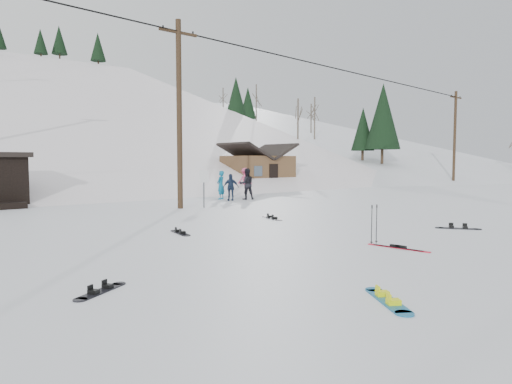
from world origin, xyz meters
TOP-DOWN VIEW (x-y plane):
  - ground at (0.00, 0.00)m, footprint 200.00×200.00m
  - ridge_right at (38.00, 50.00)m, footprint 45.66×93.98m
  - treeline_right at (36.00, 42.00)m, footprint 20.00×60.00m
  - utility_pole at (2.00, 14.00)m, footprint 2.00×0.26m
  - utility_pole_right at (34.00, 17.00)m, footprint 2.00×0.26m
  - trail_sign at (3.10, 13.58)m, footprint 0.50×0.09m
  - cabin at (15.00, 24.00)m, footprint 5.39×4.40m
  - hero_snowboard at (-2.64, -1.10)m, footprint 0.98×1.38m
  - hero_skis at (1.47, 1.45)m, footprint 0.35×1.74m
  - ski_poles at (1.56, 2.30)m, footprint 0.30×0.08m
  - board_scatter_a at (-6.15, 2.45)m, footprint 1.14×0.78m
  - board_scatter_b at (-1.79, 7.32)m, footprint 0.44×1.35m
  - board_scatter_d at (6.10, 2.18)m, footprint 0.97×1.27m
  - board_scatter_f at (2.92, 8.25)m, footprint 0.58×1.45m
  - skier_teal at (6.49, 17.05)m, footprint 0.74×0.65m
  - skier_dark at (7.59, 15.96)m, footprint 1.12×1.02m
  - skier_pink at (11.33, 20.97)m, footprint 1.26×0.89m
  - skier_navy at (6.39, 15.87)m, footprint 0.99×0.73m

SIDE VIEW (x-z plane):
  - ridge_right at x=38.00m, z-range -38.30..16.30m
  - ground at x=0.00m, z-range 0.00..0.00m
  - treeline_right at x=36.00m, z-range -5.00..5.00m
  - board_scatter_a at x=-6.15m, z-range -0.02..0.07m
  - board_scatter_b at x=-1.79m, z-range -0.02..0.07m
  - hero_skis at x=1.47m, z-range -0.02..0.07m
  - board_scatter_f at x=2.92m, z-range -0.03..0.08m
  - board_scatter_d at x=6.10m, z-range -0.03..0.08m
  - hero_snowboard at x=-2.64m, z-range -0.03..0.08m
  - ski_poles at x=1.56m, z-range 0.01..1.11m
  - skier_navy at x=6.39m, z-range 0.00..1.56m
  - skier_teal at x=6.49m, z-range 0.00..1.71m
  - skier_pink at x=11.33m, z-range 0.00..1.78m
  - skier_dark at x=7.59m, z-range 0.00..1.86m
  - trail_sign at x=3.10m, z-range 0.35..2.20m
  - cabin at x=15.00m, z-range -0.40..3.37m
  - utility_pole at x=2.00m, z-range 0.18..9.18m
  - utility_pole_right at x=34.00m, z-range 0.18..9.18m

